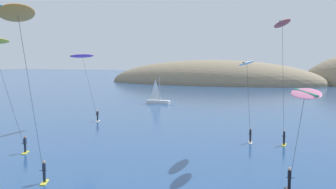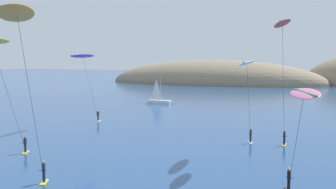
{
  "view_description": "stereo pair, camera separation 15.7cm",
  "coord_description": "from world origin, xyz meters",
  "px_view_note": "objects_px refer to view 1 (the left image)",
  "views": [
    {
      "loc": [
        16.34,
        -13.83,
        9.33
      ],
      "look_at": [
        -2.27,
        23.57,
        5.85
      ],
      "focal_mm": 45.0,
      "sensor_mm": 36.0,
      "label": 1
    },
    {
      "loc": [
        16.48,
        -13.76,
        9.33
      ],
      "look_at": [
        -2.27,
        23.57,
        5.85
      ],
      "focal_mm": 45.0,
      "sensor_mm": 36.0,
      "label": 2
    }
  ],
  "objects_px": {
    "kitesurfer_red": "(283,34)",
    "kitesurfer_pink": "(304,101)",
    "kitesurfer_white": "(247,69)",
    "sailboat_near": "(160,101)",
    "kitesurfer_orange": "(20,26)",
    "kitesurfer_purple": "(84,61)"
  },
  "relations": [
    {
      "from": "kitesurfer_red",
      "to": "kitesurfer_pink",
      "type": "xyz_separation_m",
      "value": [
        4.39,
        -15.15,
        -5.0
      ]
    },
    {
      "from": "sailboat_near",
      "to": "kitesurfer_white",
      "type": "distance_m",
      "value": 47.74
    },
    {
      "from": "kitesurfer_white",
      "to": "kitesurfer_orange",
      "type": "height_order",
      "value": "kitesurfer_orange"
    },
    {
      "from": "kitesurfer_white",
      "to": "sailboat_near",
      "type": "bearing_deg",
      "value": 128.47
    },
    {
      "from": "kitesurfer_white",
      "to": "kitesurfer_orange",
      "type": "distance_m",
      "value": 24.11
    },
    {
      "from": "kitesurfer_white",
      "to": "kitesurfer_pink",
      "type": "bearing_deg",
      "value": -62.72
    },
    {
      "from": "kitesurfer_orange",
      "to": "kitesurfer_pink",
      "type": "bearing_deg",
      "value": 24.71
    },
    {
      "from": "sailboat_near",
      "to": "kitesurfer_red",
      "type": "xyz_separation_m",
      "value": [
        32.8,
        -37.02,
        11.15
      ]
    },
    {
      "from": "kitesurfer_red",
      "to": "kitesurfer_white",
      "type": "relative_size",
      "value": 1.42
    },
    {
      "from": "kitesurfer_white",
      "to": "kitesurfer_purple",
      "type": "height_order",
      "value": "kitesurfer_purple"
    },
    {
      "from": "kitesurfer_red",
      "to": "kitesurfer_pink",
      "type": "height_order",
      "value": "kitesurfer_red"
    },
    {
      "from": "kitesurfer_pink",
      "to": "kitesurfer_orange",
      "type": "bearing_deg",
      "value": -155.29
    },
    {
      "from": "sailboat_near",
      "to": "kitesurfer_orange",
      "type": "relative_size",
      "value": 0.47
    },
    {
      "from": "sailboat_near",
      "to": "kitesurfer_orange",
      "type": "distance_m",
      "value": 64.08
    },
    {
      "from": "kitesurfer_pink",
      "to": "kitesurfer_white",
      "type": "height_order",
      "value": "kitesurfer_white"
    },
    {
      "from": "sailboat_near",
      "to": "kitesurfer_orange",
      "type": "xyz_separation_m",
      "value": [
        21.38,
        -59.45,
        10.76
      ]
    },
    {
      "from": "kitesurfer_purple",
      "to": "kitesurfer_white",
      "type": "bearing_deg",
      "value": -13.45
    },
    {
      "from": "sailboat_near",
      "to": "kitesurfer_pink",
      "type": "distance_m",
      "value": 64.37
    },
    {
      "from": "kitesurfer_red",
      "to": "kitesurfer_purple",
      "type": "height_order",
      "value": "kitesurfer_red"
    },
    {
      "from": "kitesurfer_white",
      "to": "kitesurfer_orange",
      "type": "bearing_deg",
      "value": -109.35
    },
    {
      "from": "kitesurfer_red",
      "to": "kitesurfer_pink",
      "type": "relative_size",
      "value": 1.73
    },
    {
      "from": "sailboat_near",
      "to": "kitesurfer_red",
      "type": "bearing_deg",
      "value": -48.46
    }
  ]
}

